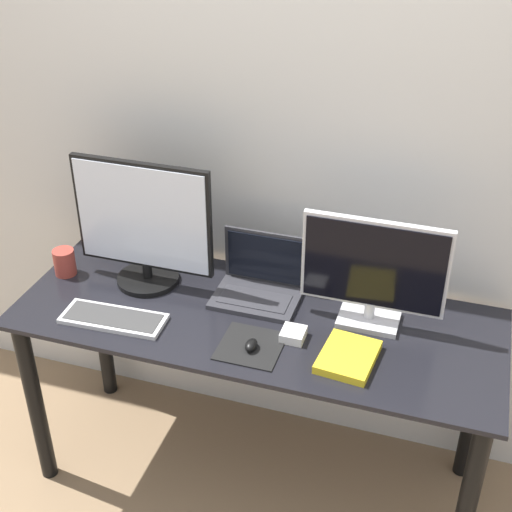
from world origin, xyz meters
The scene contains 11 objects.
wall_back centered at (0.00, 0.71, 1.25)m, with size 7.00×0.05×2.50m.
desk centered at (0.00, 0.32, 0.63)m, with size 1.71×0.64×0.78m.
monitor_left centered at (-0.46, 0.42, 1.02)m, with size 0.52×0.23×0.48m.
monitor_right centered at (0.38, 0.42, 0.98)m, with size 0.49×0.15×0.40m.
laptop centered at (-0.03, 0.46, 0.84)m, with size 0.31×0.22×0.23m.
keyboard centered at (-0.46, 0.15, 0.79)m, with size 0.37×0.15×0.02m.
mousepad centered at (0.04, 0.16, 0.78)m, with size 0.21×0.21×0.00m.
mouse centered at (0.04, 0.14, 0.80)m, with size 0.04×0.06×0.03m.
book centered at (0.35, 0.19, 0.79)m, with size 0.19×0.23×0.03m.
mug centered at (-0.78, 0.37, 0.83)m, with size 0.08×0.08×0.10m.
power_brick centered at (0.16, 0.25, 0.80)m, with size 0.08×0.08×0.03m.
Camera 1 is at (0.62, -1.59, 2.26)m, focal length 50.00 mm.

